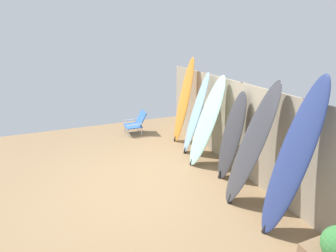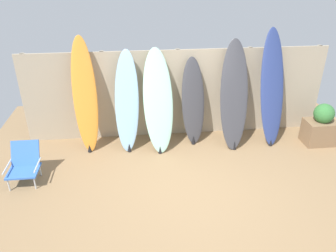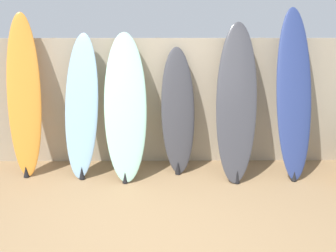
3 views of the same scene
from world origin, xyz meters
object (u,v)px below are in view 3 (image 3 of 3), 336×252
at_px(surfboard_navy_5, 294,94).
at_px(surfboard_seafoam_2, 125,107).
at_px(surfboard_charcoal_3, 178,112).
at_px(surfboard_orange_0, 24,96).
at_px(surfboard_charcoal_4, 236,103).
at_px(surfboard_skyblue_1, 82,107).

bearing_deg(surfboard_navy_5, surfboard_seafoam_2, -179.21).
distance_m(surfboard_seafoam_2, surfboard_charcoal_3, 0.72).
bearing_deg(surfboard_orange_0, surfboard_navy_5, -1.10).
xyz_separation_m(surfboard_seafoam_2, surfboard_charcoal_3, (0.70, 0.14, -0.11)).
bearing_deg(surfboard_charcoal_4, surfboard_navy_5, 4.09).
distance_m(surfboard_orange_0, surfboard_charcoal_3, 2.06).
relative_size(surfboard_orange_0, surfboard_seafoam_2, 1.13).
relative_size(surfboard_charcoal_3, surfboard_navy_5, 0.77).
distance_m(surfboard_seafoam_2, surfboard_charcoal_4, 1.46).
xyz_separation_m(surfboard_orange_0, surfboard_charcoal_4, (2.81, -0.12, -0.06)).
height_order(surfboard_orange_0, surfboard_seafoam_2, surfboard_orange_0).
height_order(surfboard_orange_0, surfboard_charcoal_3, surfboard_orange_0).
distance_m(surfboard_orange_0, surfboard_seafoam_2, 1.36).
bearing_deg(surfboard_orange_0, surfboard_charcoal_3, 1.12).
xyz_separation_m(surfboard_seafoam_2, surfboard_navy_5, (2.22, 0.03, 0.16)).
height_order(surfboard_charcoal_3, surfboard_charcoal_4, surfboard_charcoal_4).
bearing_deg(surfboard_navy_5, surfboard_skyblue_1, 179.65).
relative_size(surfboard_orange_0, surfboard_navy_5, 0.97).
xyz_separation_m(surfboard_orange_0, surfboard_charcoal_3, (2.05, 0.04, -0.23)).
bearing_deg(surfboard_navy_5, surfboard_orange_0, 178.90).
xyz_separation_m(surfboard_skyblue_1, surfboard_navy_5, (2.81, -0.02, 0.17)).
bearing_deg(surfboard_charcoal_4, surfboard_skyblue_1, 177.99).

